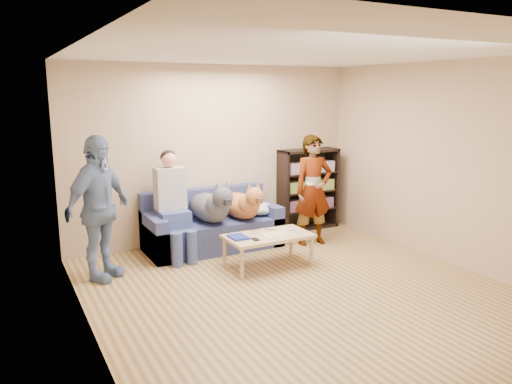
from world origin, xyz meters
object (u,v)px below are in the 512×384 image
dog_tan (243,204)px  bookshelf (308,187)px  notebook_blue (238,237)px  coffee_table (268,238)px  sofa (212,228)px  person_standing_right (313,190)px  dog_gray (211,206)px  person_standing_left (98,209)px  camera_silver (256,232)px  person_seated (173,201)px

dog_tan → bookshelf: size_ratio=0.89×
notebook_blue → coffee_table: (0.40, -0.05, -0.06)m
sofa → bookshelf: bookshelf is taller
notebook_blue → dog_tan: size_ratio=0.22×
notebook_blue → bookshelf: 2.27m
person_standing_right → notebook_blue: bearing=-154.6°
dog_gray → coffee_table: 1.02m
person_standing_left → coffee_table: bearing=-55.3°
person_standing_right → bookshelf: bearing=67.5°
person_standing_right → bookshelf: (0.41, 0.76, -0.12)m
person_standing_left → camera_silver: 1.95m
sofa → person_seated: bearing=-168.2°
coffee_table → bookshelf: size_ratio=0.85×
notebook_blue → dog_gray: size_ratio=0.21×
coffee_table → bookshelf: 2.00m
person_standing_right → sofa: bearing=165.4°
notebook_blue → camera_silver: size_ratio=2.36×
person_standing_right → bookshelf: size_ratio=1.23×
camera_silver → bookshelf: bookshelf is taller
sofa → person_standing_left: bearing=-162.4°
person_standing_left → dog_tan: size_ratio=1.49×
person_seated → coffee_table: person_seated is taller
sofa → coffee_table: (0.33, -1.08, 0.09)m
person_standing_right → sofa: 1.57m
person_standing_right → camera_silver: (-1.18, -0.44, -0.36)m
notebook_blue → bookshelf: (1.87, 1.27, 0.25)m
camera_silver → person_seated: person_seated is taller
camera_silver → dog_gray: dog_gray is taller
dog_tan → bookshelf: bearing=17.6°
notebook_blue → coffee_table: size_ratio=0.24×
notebook_blue → person_seated: (-0.53, 0.91, 0.34)m
dog_gray → person_standing_left: bearing=-167.9°
coffee_table → bookshelf: (1.47, 1.32, 0.31)m
person_standing_right → notebook_blue: (-1.46, -0.51, -0.37)m
notebook_blue → sofa: (0.07, 1.03, -0.15)m
camera_silver → person_standing_left: bearing=166.6°
dog_tan → coffee_table: (-0.07, -0.87, -0.26)m
person_standing_right → sofa: size_ratio=0.84×
person_standing_left → person_seated: 1.12m
notebook_blue → person_standing_right: bearing=19.3°
dog_gray → bookshelf: (1.87, 0.42, 0.03)m
sofa → person_seated: person_seated is taller
person_seated → person_standing_left: bearing=-159.2°
notebook_blue → person_standing_left: bearing=162.0°
camera_silver → dog_tan: size_ratio=0.09×
person_standing_left → sofa: 1.82m
notebook_blue → sofa: sofa is taller
person_standing_left → bookshelf: (3.45, 0.76, -0.19)m
person_standing_left → dog_gray: size_ratio=1.37×
sofa → dog_tan: bearing=-28.2°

